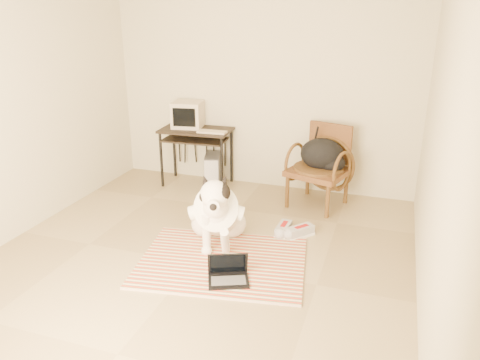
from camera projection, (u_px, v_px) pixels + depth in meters
The scene contains 15 objects.
floor at pixel (194, 263), 4.45m from camera, with size 4.50×4.50×0.00m, color #9B885F.
wall_back at pixel (262, 85), 5.97m from camera, with size 4.50×4.50×0.00m, color beige.
wall_left at pixel (2, 109), 4.58m from camera, with size 4.50×4.50×0.00m, color beige.
wall_right at pixel (441, 145), 3.37m from camera, with size 4.50×4.50×0.00m, color beige.
rug at pixel (222, 262), 4.45m from camera, with size 1.72×1.42×0.02m.
dog at pixel (217, 213), 4.68m from camera, with size 0.66×1.10×0.87m.
laptop at pixel (228, 274), 4.12m from camera, with size 0.43×0.37×0.25m.
computer_desk at pixel (196, 137), 6.19m from camera, with size 0.95×0.56×0.77m.
crt_monitor at pixel (188, 114), 6.21m from camera, with size 0.43×0.42×0.34m.
desk_keyboard at pixel (212, 132), 5.98m from camera, with size 0.37×0.14×0.02m, color beige.
pc_tower at pixel (213, 170), 6.32m from camera, with size 0.32×0.49×0.43m.
rattan_chair at pixel (321, 166), 5.62m from camera, with size 0.79×0.77×0.97m.
backpack at pixel (324, 156), 5.57m from camera, with size 0.55×0.42×0.38m.
sneaker_left at pixel (283, 229), 5.00m from camera, with size 0.14×0.31×0.11m.
sneaker_right at pixel (300, 232), 4.94m from camera, with size 0.30×0.33×0.11m.
Camera 1 is at (1.66, -3.55, 2.29)m, focal length 35.00 mm.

